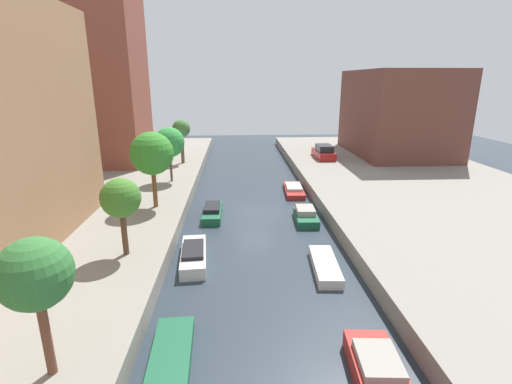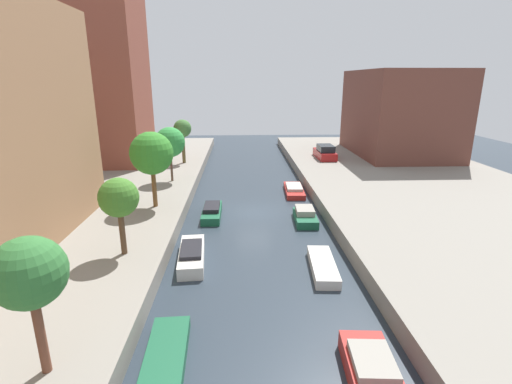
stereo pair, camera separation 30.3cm
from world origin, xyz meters
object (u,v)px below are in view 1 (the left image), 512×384
low_block_right (397,113)px  moored_boat_right_2 (306,216)px  street_tree_3 (169,142)px  street_tree_4 (181,130)px  moored_boat_left_2 (194,255)px  street_tree_1 (121,199)px  moored_boat_right_0 (377,369)px  street_tree_0 (35,275)px  apartment_tower_far (88,55)px  street_tree_2 (152,154)px  moored_boat_left_3 (212,212)px  parked_car (324,152)px  moored_boat_left_1 (172,353)px  moored_boat_right_3 (294,190)px  moored_boat_right_1 (325,266)px

low_block_right → moored_boat_right_2: (-14.42, -19.83, -5.50)m
street_tree_3 → street_tree_4: 7.69m
moored_boat_right_2 → street_tree_4: bearing=124.2°
street_tree_4 → moored_boat_left_2: 22.20m
street_tree_1 → moored_boat_right_0: bearing=-37.8°
street_tree_0 → apartment_tower_far: bearing=106.0°
street_tree_2 → moored_boat_right_0: 19.27m
street_tree_4 → moored_boat_right_2: bearing=-55.8°
street_tree_0 → moored_boat_right_2: street_tree_0 is taller
moored_boat_right_0 → moored_boat_right_2: bearing=88.8°
street_tree_4 → moored_boat_left_3: 15.43m
moored_boat_left_2 → moored_boat_right_0: bearing=-51.9°
street_tree_0 → street_tree_2: size_ratio=0.84×
low_block_right → street_tree_1: (-25.05, -26.61, -1.90)m
low_block_right → street_tree_3: bearing=-154.6°
parked_car → street_tree_1: bearing=-123.2°
street_tree_0 → street_tree_4: size_ratio=0.95×
street_tree_0 → moored_boat_left_2: 10.50m
apartment_tower_far → low_block_right: 34.74m
moored_boat_left_2 → moored_boat_right_2: (7.29, 5.91, -0.01)m
apartment_tower_far → street_tree_0: (8.95, -31.31, -7.72)m
moored_boat_left_1 → moored_boat_left_3: size_ratio=0.89×
street_tree_2 → moored_boat_left_3: street_tree_2 is taller
moored_boat_right_0 → moored_boat_left_2: bearing=128.1°
street_tree_4 → moored_boat_left_2: bearing=-81.2°
moored_boat_left_3 → moored_boat_right_3: 8.94m
moored_boat_right_3 → moored_boat_left_3: bearing=-140.4°
low_block_right → moored_boat_right_3: bearing=-138.0°
apartment_tower_far → parked_car: bearing=2.7°
parked_car → moored_boat_left_1: size_ratio=1.26×
street_tree_3 → moored_boat_right_1: size_ratio=1.17×
street_tree_1 → moored_boat_left_2: 4.98m
street_tree_0 → moored_boat_left_3: street_tree_0 is taller
street_tree_0 → street_tree_2: street_tree_2 is taller
street_tree_1 → street_tree_4: bearing=90.0°
parked_car → moored_boat_right_3: size_ratio=0.99×
moored_boat_left_2 → street_tree_3: bearing=103.5°
street_tree_2 → moored_boat_left_1: street_tree_2 is taller
street_tree_2 → parked_car: (15.84, 16.56, -3.15)m
moored_boat_right_0 → moored_boat_left_1: bearing=169.0°
apartment_tower_far → moored_boat_left_2: (12.28, -22.17, -11.66)m
street_tree_1 → street_tree_4: street_tree_4 is taller
street_tree_2 → moored_boat_right_2: 11.54m
apartment_tower_far → street_tree_0: apartment_tower_far is taller
street_tree_4 → moored_boat_left_1: 29.59m
moored_boat_left_1 → moored_boat_right_1: size_ratio=0.90×
street_tree_0 → moored_boat_right_2: 18.84m
moored_boat_left_1 → moored_boat_left_3: moored_boat_left_3 is taller
apartment_tower_far → moored_boat_left_1: (12.28, -29.71, -11.82)m
apartment_tower_far → moored_boat_left_2: size_ratio=5.01×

